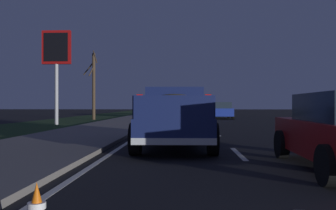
# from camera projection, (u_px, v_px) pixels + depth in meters

# --- Properties ---
(ground) EXTENTS (144.00, 144.00, 0.00)m
(ground) POSITION_uv_depth(u_px,v_px,m) (204.00, 122.00, 26.99)
(ground) COLOR black
(sidewalk_shoulder) EXTENTS (108.00, 4.00, 0.12)m
(sidewalk_shoulder) POSITION_uv_depth(u_px,v_px,m) (130.00, 121.00, 27.27)
(sidewalk_shoulder) COLOR slate
(sidewalk_shoulder) RESTS_ON ground
(grass_verge) EXTENTS (108.00, 6.00, 0.01)m
(grass_verge) POSITION_uv_depth(u_px,v_px,m) (67.00, 121.00, 27.53)
(grass_verge) COLOR #1E3819
(grass_verge) RESTS_ON ground
(lane_markings) EXTENTS (108.00, 3.54, 0.01)m
(lane_markings) POSITION_uv_depth(u_px,v_px,m) (172.00, 121.00, 28.83)
(lane_markings) COLOR silver
(lane_markings) RESTS_ON ground
(pickup_truck) EXTENTS (5.47, 2.37, 1.87)m
(pickup_truck) POSITION_uv_depth(u_px,v_px,m) (174.00, 115.00, 10.92)
(pickup_truck) COLOR #141E4C
(pickup_truck) RESTS_ON ground
(sedan_silver) EXTENTS (4.45, 2.10, 1.54)m
(sedan_silver) POSITION_uv_depth(u_px,v_px,m) (180.00, 110.00, 34.57)
(sedan_silver) COLOR #B2B5BA
(sedan_silver) RESTS_ON ground
(sedan_blue) EXTENTS (4.41, 2.03, 1.54)m
(sedan_blue) POSITION_uv_depth(u_px,v_px,m) (221.00, 110.00, 32.43)
(sedan_blue) COLOR navy
(sedan_blue) RESTS_ON ground
(sedan_green) EXTENTS (4.42, 2.05, 1.54)m
(sedan_green) POSITION_uv_depth(u_px,v_px,m) (213.00, 109.00, 39.17)
(sedan_green) COLOR #14592D
(sedan_green) RESTS_ON ground
(gas_price_sign) EXTENTS (0.27, 1.90, 6.17)m
(gas_price_sign) POSITION_uv_depth(u_px,v_px,m) (56.00, 55.00, 22.99)
(gas_price_sign) COLOR #99999E
(gas_price_sign) RESTS_ON ground
(bare_tree_far) EXTENTS (1.81, 1.70, 6.07)m
(bare_tree_far) POSITION_uv_depth(u_px,v_px,m) (94.00, 85.00, 30.65)
(bare_tree_far) COLOR #423323
(bare_tree_far) RESTS_ON ground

